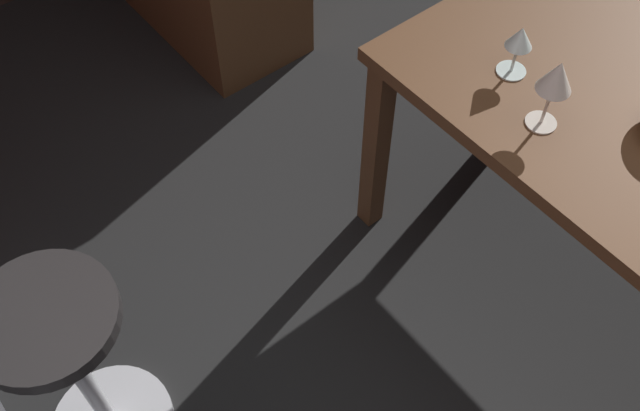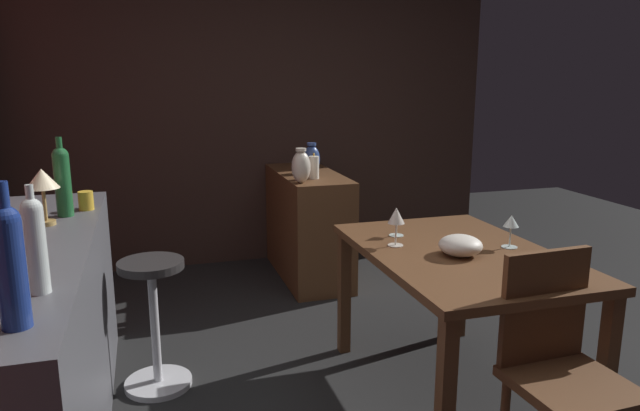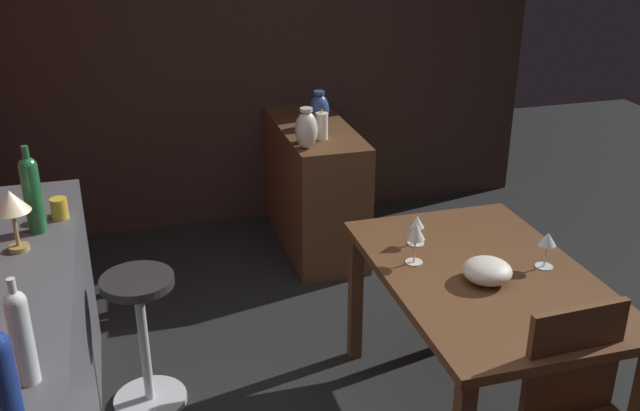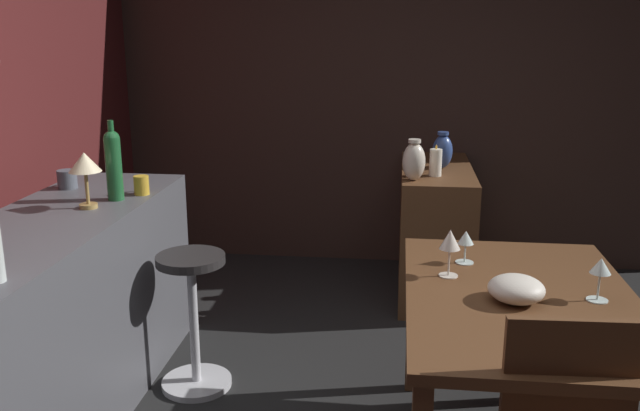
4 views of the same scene
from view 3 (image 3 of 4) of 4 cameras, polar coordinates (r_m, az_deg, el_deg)
wall_side_right at (r=4.99m, az=-7.66°, el=12.90°), size 0.10×4.40×2.60m
dining_table at (r=3.17m, az=12.65°, el=-6.56°), size 1.27×0.84×0.74m
kitchen_counter at (r=3.08m, az=-23.25°, el=-13.56°), size 2.10×0.60×0.90m
sideboard_cabinet at (r=4.79m, az=-0.47°, el=1.57°), size 1.10×0.44×0.82m
bar_stool at (r=3.42m, az=-13.59°, el=-10.03°), size 0.34×0.34×0.67m
wine_glass_left at (r=3.18m, az=17.30°, el=-2.66°), size 0.08×0.08×0.16m
wine_glass_right at (r=3.27m, az=7.56°, el=-1.41°), size 0.08×0.08×0.14m
wine_glass_center at (r=3.09m, az=7.47°, el=-2.07°), size 0.08×0.08×0.19m
fruit_bowl at (r=3.04m, az=12.90°, el=-4.98°), size 0.20×0.20×0.10m
wine_bottle_cobalt at (r=2.02m, az=-23.50°, el=-12.59°), size 0.08×0.08×0.39m
wine_bottle_clear at (r=2.25m, az=-22.28°, el=-9.23°), size 0.07×0.07×0.34m
wine_bottle_green at (r=3.18m, az=-21.53°, el=1.00°), size 0.07×0.07×0.37m
cup_mustard at (r=3.33m, az=-19.66°, el=-0.21°), size 0.11×0.07×0.09m
counter_lamp at (r=3.04m, az=-22.94°, el=0.05°), size 0.14×0.14×0.25m
pillar_candle_tall at (r=4.38m, az=0.14°, el=6.21°), size 0.07×0.07×0.19m
vase_ceramic_blue at (r=4.61m, az=-0.07°, el=7.46°), size 0.13×0.13×0.23m
vase_ceramic_ivory at (r=4.21m, az=-1.07°, el=5.95°), size 0.13×0.13×0.24m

